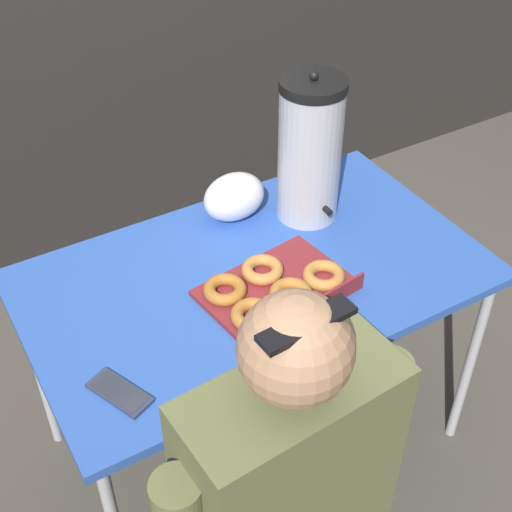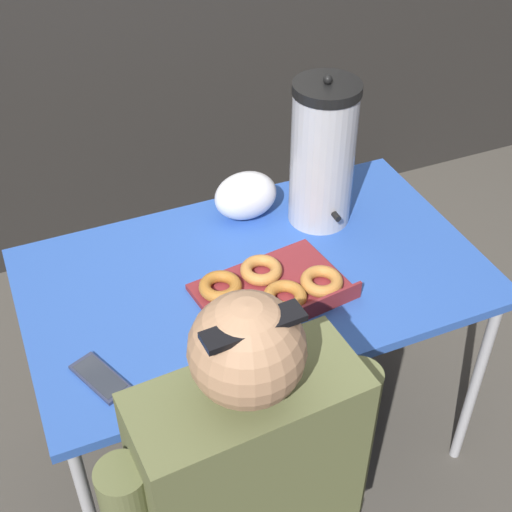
{
  "view_description": "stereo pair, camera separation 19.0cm",
  "coord_description": "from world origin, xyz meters",
  "views": [
    {
      "loc": [
        -0.74,
        -1.26,
        2.01
      ],
      "look_at": [
        0.0,
        0.0,
        0.79
      ],
      "focal_mm": 50.0,
      "sensor_mm": 36.0,
      "label": 1
    },
    {
      "loc": [
        -0.57,
        -1.35,
        2.01
      ],
      "look_at": [
        0.0,
        0.0,
        0.79
      ],
      "focal_mm": 50.0,
      "sensor_mm": 36.0,
      "label": 2
    }
  ],
  "objects": [
    {
      "name": "coffee_urn",
      "position": [
        0.28,
        0.16,
        0.95
      ],
      "size": [
        0.19,
        0.21,
        0.46
      ],
      "color": "#B7B7BC",
      "rests_on": "folding_table"
    },
    {
      "name": "plastic_bag",
      "position": [
        0.08,
        0.25,
        0.8
      ],
      "size": [
        0.19,
        0.13,
        0.15
      ],
      "color": "white",
      "rests_on": "folding_table"
    },
    {
      "name": "ground_plane",
      "position": [
        0.0,
        0.0,
        0.0
      ],
      "size": [
        12.0,
        12.0,
        0.0
      ],
      "primitive_type": "plane",
      "color": "#4C473F"
    },
    {
      "name": "cell_phone",
      "position": [
        -0.48,
        -0.2,
        0.73
      ],
      "size": [
        0.12,
        0.17,
        0.01
      ],
      "rotation": [
        0.0,
        0.0,
        0.4
      ],
      "color": "#2D334C",
      "rests_on": "folding_table"
    },
    {
      "name": "folding_table",
      "position": [
        0.0,
        0.0,
        0.68
      ],
      "size": [
        1.25,
        0.74,
        0.73
      ],
      "color": "#2D56B2",
      "rests_on": "ground"
    },
    {
      "name": "donut_box",
      "position": [
        0.0,
        -0.1,
        0.75
      ],
      "size": [
        0.41,
        0.31,
        0.05
      ],
      "rotation": [
        0.0,
        0.0,
        0.13
      ],
      "color": "maroon",
      "rests_on": "folding_table"
    }
  ]
}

